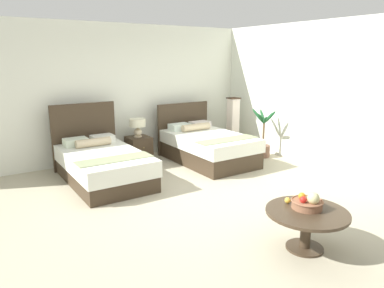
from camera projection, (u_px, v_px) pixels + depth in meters
ground_plane at (208, 197)px, 5.74m from camera, size 9.26×9.52×0.02m
wall_back at (129, 92)px, 7.82m from camera, size 9.26×0.12×2.84m
wall_side_right at (312, 95)px, 7.24m from camera, size 0.12×5.12×2.84m
bed_near_window at (102, 164)px, 6.41m from camera, size 1.25×2.11×1.29m
bed_near_corner at (207, 146)px, 7.61m from camera, size 1.30×2.07×1.15m
nightstand at (139, 149)px, 7.65m from camera, size 0.46×0.50×0.52m
table_lamp at (138, 125)px, 7.55m from camera, size 0.33×0.33×0.38m
coffee_table at (307, 219)px, 4.09m from camera, size 0.93×0.93×0.47m
fruit_bowl at (308, 203)px, 4.11m from camera, size 0.36×0.36×0.21m
loose_apple at (288, 200)px, 4.27m from camera, size 0.07×0.07×0.07m
floor_lamp_corner at (233, 123)px, 8.66m from camera, size 0.26×0.26×1.23m
potted_palm at (263, 143)px, 7.96m from camera, size 0.48×0.55×1.08m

